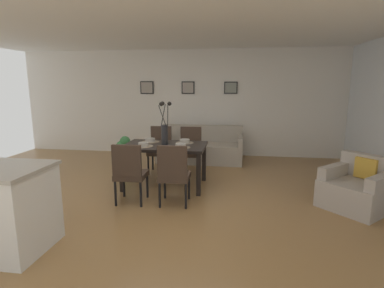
{
  "coord_description": "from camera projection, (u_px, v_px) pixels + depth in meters",
  "views": [
    {
      "loc": [
        1.05,
        -4.38,
        1.76
      ],
      "look_at": [
        0.32,
        0.6,
        0.77
      ],
      "focal_mm": 28.57,
      "sensor_mm": 36.0,
      "label": 1
    }
  ],
  "objects": [
    {
      "name": "dining_table",
      "position": [
        165.0,
        150.0,
        5.27
      ],
      "size": [
        1.4,
        0.91,
        0.74
      ],
      "color": "black",
      "rests_on": "ground"
    },
    {
      "name": "framed_picture_left",
      "position": [
        147.0,
        88.0,
        7.68
      ],
      "size": [
        0.34,
        0.03,
        0.32
      ],
      "color": "black"
    },
    {
      "name": "dining_chair_far_left",
      "position": [
        174.0,
        172.0,
        4.43
      ],
      "size": [
        0.46,
        0.46,
        0.92
      ],
      "color": "#3D2D23",
      "rests_on": "ground"
    },
    {
      "name": "dining_chair_near_right",
      "position": [
        160.0,
        147.0,
        6.19
      ],
      "size": [
        0.46,
        0.46,
        0.92
      ],
      "color": "#3D2D23",
      "rests_on": "ground"
    },
    {
      "name": "back_wall_panel",
      "position": [
        195.0,
        103.0,
        7.65
      ],
      "size": [
        9.0,
        0.1,
        2.6
      ],
      "primitive_type": "cube",
      "color": "white",
      "rests_on": "ground"
    },
    {
      "name": "bowl_far_right",
      "position": [
        185.0,
        141.0,
        5.4
      ],
      "size": [
        0.17,
        0.17,
        0.07
      ],
      "color": "#B2ADA3",
      "rests_on": "dining_table"
    },
    {
      "name": "placemat_near_left",
      "position": [
        144.0,
        146.0,
        5.1
      ],
      "size": [
        0.32,
        0.32,
        0.01
      ],
      "primitive_type": "cylinder",
      "color": "#7F705B",
      "rests_on": "dining_table"
    },
    {
      "name": "bowl_far_left",
      "position": [
        181.0,
        145.0,
        5.0
      ],
      "size": [
        0.17,
        0.17,
        0.07
      ],
      "color": "#B2ADA3",
      "rests_on": "dining_table"
    },
    {
      "name": "placemat_far_left",
      "position": [
        181.0,
        147.0,
        5.01
      ],
      "size": [
        0.32,
        0.32,
        0.01
      ],
      "primitive_type": "cylinder",
      "color": "#7F705B",
      "rests_on": "dining_table"
    },
    {
      "name": "ground_plane",
      "position": [
        166.0,
        199.0,
        4.75
      ],
      "size": [
        9.0,
        9.0,
        0.0
      ],
      "primitive_type": "plane",
      "color": "olive"
    },
    {
      "name": "dining_chair_near_left",
      "position": [
        130.0,
        171.0,
        4.49
      ],
      "size": [
        0.46,
        0.46,
        0.92
      ],
      "color": "#3D2D23",
      "rests_on": "ground"
    },
    {
      "name": "dining_chair_far_right",
      "position": [
        191.0,
        148.0,
        6.1
      ],
      "size": [
        0.47,
        0.47,
        0.92
      ],
      "color": "#3D2D23",
      "rests_on": "ground"
    },
    {
      "name": "framed_picture_right",
      "position": [
        231.0,
        88.0,
        7.38
      ],
      "size": [
        0.32,
        0.03,
        0.29
      ],
      "color": "black"
    },
    {
      "name": "framed_picture_center",
      "position": [
        188.0,
        88.0,
        7.53
      ],
      "size": [
        0.32,
        0.03,
        0.3
      ],
      "color": "black"
    },
    {
      "name": "potted_plant",
      "position": [
        124.0,
        149.0,
        6.62
      ],
      "size": [
        0.36,
        0.36,
        0.67
      ],
      "color": "brown",
      "rests_on": "ground"
    },
    {
      "name": "placemat_far_right",
      "position": [
        185.0,
        143.0,
        5.41
      ],
      "size": [
        0.32,
        0.32,
        0.01
      ],
      "primitive_type": "cylinder",
      "color": "#7F705B",
      "rests_on": "dining_table"
    },
    {
      "name": "placemat_near_right",
      "position": [
        150.0,
        142.0,
        5.5
      ],
      "size": [
        0.32,
        0.32,
        0.01
      ],
      "primitive_type": "cylinder",
      "color": "#7F705B",
      "rests_on": "dining_table"
    },
    {
      "name": "bowl_near_right",
      "position": [
        150.0,
        140.0,
        5.49
      ],
      "size": [
        0.17,
        0.17,
        0.07
      ],
      "color": "#B2ADA3",
      "rests_on": "dining_table"
    },
    {
      "name": "ceiling_panel",
      "position": [
        170.0,
        25.0,
        4.63
      ],
      "size": [
        9.0,
        7.2,
        0.08
      ],
      "primitive_type": "cube",
      "color": "white"
    },
    {
      "name": "bowl_near_left",
      "position": [
        143.0,
        144.0,
        5.09
      ],
      "size": [
        0.17,
        0.17,
        0.07
      ],
      "color": "#B2ADA3",
      "rests_on": "dining_table"
    },
    {
      "name": "centerpiece_vase",
      "position": [
        165.0,
        128.0,
        5.2
      ],
      "size": [
        0.21,
        0.23,
        0.73
      ],
      "color": "#232326",
      "rests_on": "dining_table"
    },
    {
      "name": "armchair",
      "position": [
        358.0,
        189.0,
        4.38
      ],
      "size": [
        1.13,
        1.13,
        0.75
      ],
      "color": "#ADA399",
      "rests_on": "ground"
    },
    {
      "name": "sofa",
      "position": [
        200.0,
        149.0,
        7.11
      ],
      "size": [
        1.93,
        0.84,
        0.8
      ],
      "color": "#A89E8E",
      "rests_on": "ground"
    }
  ]
}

